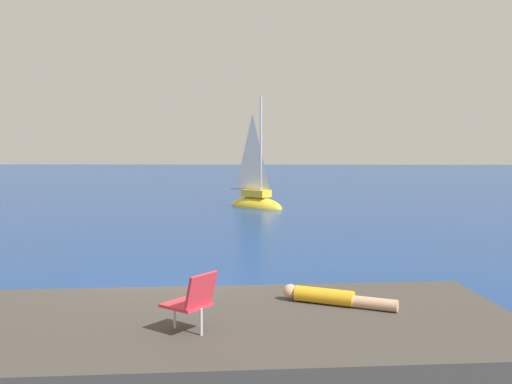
% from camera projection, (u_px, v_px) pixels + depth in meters
% --- Properties ---
extents(ground_plane, '(160.00, 160.00, 0.00)m').
position_uv_depth(ground_plane, '(174.00, 302.00, 11.53)').
color(ground_plane, navy).
extents(shore_ledge, '(8.33, 4.54, 0.75)m').
position_uv_depth(shore_ledge, '(234.00, 344.00, 8.01)').
color(shore_ledge, '#423D38').
rests_on(shore_ledge, ground).
extents(boulder_seaward, '(1.38, 1.65, 0.89)m').
position_uv_depth(boulder_seaward, '(68.00, 331.00, 9.75)').
color(boulder_seaward, '#474338').
rests_on(boulder_seaward, ground).
extents(boulder_inland, '(1.47, 1.55, 0.95)m').
position_uv_depth(boulder_inland, '(262.00, 319.00, 10.40)').
color(boulder_inland, '#414130').
rests_on(boulder_inland, ground).
extents(sailboat_near, '(3.16, 2.82, 6.04)m').
position_uv_depth(sailboat_near, '(256.00, 201.00, 28.87)').
color(sailboat_near, yellow).
rests_on(sailboat_near, ground).
extents(person_sunbather, '(1.67, 0.83, 0.25)m').
position_uv_depth(person_sunbather, '(333.00, 297.00, 8.63)').
color(person_sunbather, gold).
rests_on(person_sunbather, shore_ledge).
extents(beach_chair, '(0.76, 0.74, 0.80)m').
position_uv_depth(beach_chair, '(193.00, 299.00, 7.31)').
color(beach_chair, '#E03342').
rests_on(beach_chair, shore_ledge).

